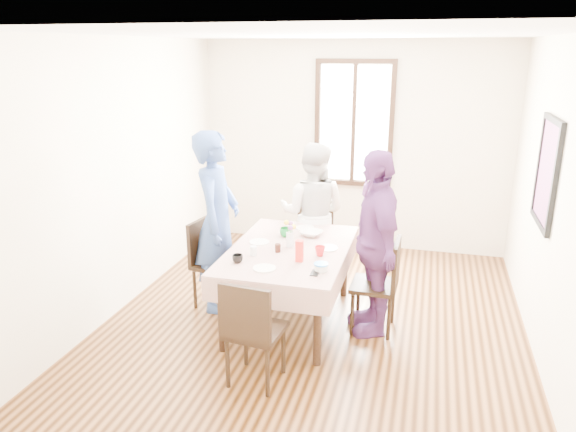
% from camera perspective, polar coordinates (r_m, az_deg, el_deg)
% --- Properties ---
extents(ground, '(4.50, 4.50, 0.00)m').
position_cam_1_polar(ground, '(5.45, 2.91, -10.90)').
color(ground, black).
rests_on(ground, ground).
extents(back_wall, '(4.00, 0.00, 4.00)m').
position_cam_1_polar(back_wall, '(7.13, 6.95, 7.32)').
color(back_wall, beige).
rests_on(back_wall, ground).
extents(right_wall, '(0.00, 4.50, 4.50)m').
position_cam_1_polar(right_wall, '(4.96, 26.35, 1.16)').
color(right_wall, beige).
rests_on(right_wall, ground).
extents(window_frame, '(1.02, 0.06, 1.62)m').
position_cam_1_polar(window_frame, '(7.06, 7.02, 9.69)').
color(window_frame, black).
rests_on(window_frame, back_wall).
extents(window_pane, '(0.90, 0.02, 1.50)m').
position_cam_1_polar(window_pane, '(7.07, 7.03, 9.70)').
color(window_pane, white).
rests_on(window_pane, back_wall).
extents(art_poster, '(0.04, 0.76, 0.96)m').
position_cam_1_polar(art_poster, '(5.20, 25.85, 4.19)').
color(art_poster, red).
rests_on(art_poster, right_wall).
extents(dining_table, '(0.98, 1.51, 0.75)m').
position_cam_1_polar(dining_table, '(5.27, 0.14, -7.39)').
color(dining_table, black).
rests_on(dining_table, ground).
extents(tablecloth, '(1.10, 1.63, 0.01)m').
position_cam_1_polar(tablecloth, '(5.12, 0.15, -3.51)').
color(tablecloth, '#56100B').
rests_on(tablecloth, dining_table).
extents(chair_left, '(0.49, 0.49, 0.91)m').
position_cam_1_polar(chair_left, '(5.60, -7.58, -5.08)').
color(chair_left, black).
rests_on(chair_left, ground).
extents(chair_right, '(0.43, 0.43, 0.91)m').
position_cam_1_polar(chair_right, '(5.15, 9.14, -7.26)').
color(chair_right, black).
rests_on(chair_right, ground).
extents(chair_far, '(0.44, 0.44, 0.91)m').
position_cam_1_polar(chair_far, '(6.17, 2.63, -2.78)').
color(chair_far, black).
rests_on(chair_far, ground).
extents(chair_near, '(0.46, 0.46, 0.91)m').
position_cam_1_polar(chair_near, '(4.34, -3.47, -11.99)').
color(chair_near, black).
rests_on(chair_near, ground).
extents(person_left, '(0.51, 0.71, 1.84)m').
position_cam_1_polar(person_left, '(5.44, -7.56, -0.59)').
color(person_left, navy).
rests_on(person_left, ground).
extents(person_far, '(0.79, 0.63, 1.61)m').
position_cam_1_polar(person_far, '(6.04, 2.64, 0.27)').
color(person_far, beige).
rests_on(person_far, ground).
extents(person_right, '(0.75, 1.11, 1.75)m').
position_cam_1_polar(person_right, '(4.99, 9.12, -2.87)').
color(person_right, '#5C2D67').
rests_on(person_right, ground).
extents(mug_black, '(0.12, 0.12, 0.08)m').
position_cam_1_polar(mug_black, '(4.79, -5.38, -4.53)').
color(mug_black, black).
rests_on(mug_black, tablecloth).
extents(mug_flag, '(0.13, 0.13, 0.09)m').
position_cam_1_polar(mug_flag, '(4.93, 3.41, -3.73)').
color(mug_flag, red).
rests_on(mug_flag, tablecloth).
extents(mug_green, '(0.16, 0.16, 0.09)m').
position_cam_1_polar(mug_green, '(5.41, -0.25, -1.74)').
color(mug_green, '#0C7226').
rests_on(mug_green, tablecloth).
extents(serving_bowl, '(0.26, 0.26, 0.05)m').
position_cam_1_polar(serving_bowl, '(5.45, 2.50, -1.85)').
color(serving_bowl, white).
rests_on(serving_bowl, tablecloth).
extents(juice_carton, '(0.06, 0.06, 0.20)m').
position_cam_1_polar(juice_carton, '(4.78, 1.22, -3.74)').
color(juice_carton, red).
rests_on(juice_carton, tablecloth).
extents(butter_tub, '(0.11, 0.11, 0.06)m').
position_cam_1_polar(butter_tub, '(4.61, 3.52, -5.51)').
color(butter_tub, white).
rests_on(butter_tub, tablecloth).
extents(jam_jar, '(0.06, 0.06, 0.08)m').
position_cam_1_polar(jam_jar, '(5.02, -1.09, -3.42)').
color(jam_jar, black).
rests_on(jam_jar, tablecloth).
extents(drinking_glass, '(0.06, 0.06, 0.09)m').
position_cam_1_polar(drinking_glass, '(4.94, -3.69, -3.72)').
color(drinking_glass, silver).
rests_on(drinking_glass, tablecloth).
extents(smartphone, '(0.07, 0.14, 0.01)m').
position_cam_1_polar(smartphone, '(4.57, 2.89, -6.05)').
color(smartphone, black).
rests_on(smartphone, tablecloth).
extents(flower_vase, '(0.07, 0.07, 0.14)m').
position_cam_1_polar(flower_vase, '(5.13, 0.22, -2.52)').
color(flower_vase, silver).
rests_on(flower_vase, tablecloth).
extents(plate_left, '(0.20, 0.20, 0.01)m').
position_cam_1_polar(plate_left, '(5.27, -3.06, -2.78)').
color(plate_left, white).
rests_on(plate_left, tablecloth).
extents(plate_right, '(0.20, 0.20, 0.01)m').
position_cam_1_polar(plate_right, '(5.12, 4.14, -3.41)').
color(plate_right, white).
rests_on(plate_right, tablecloth).
extents(plate_far, '(0.20, 0.20, 0.01)m').
position_cam_1_polar(plate_far, '(5.67, 1.82, -1.28)').
color(plate_far, white).
rests_on(plate_far, tablecloth).
extents(plate_near, '(0.20, 0.20, 0.01)m').
position_cam_1_polar(plate_near, '(4.66, -2.53, -5.57)').
color(plate_near, white).
rests_on(plate_near, tablecloth).
extents(butter_lid, '(0.12, 0.12, 0.01)m').
position_cam_1_polar(butter_lid, '(4.60, 3.53, -5.11)').
color(butter_lid, blue).
rests_on(butter_lid, butter_tub).
extents(flower_bunch, '(0.09, 0.09, 0.10)m').
position_cam_1_polar(flower_bunch, '(5.09, 0.22, -1.23)').
color(flower_bunch, yellow).
rests_on(flower_bunch, flower_vase).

